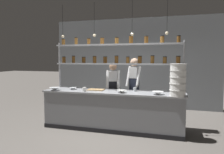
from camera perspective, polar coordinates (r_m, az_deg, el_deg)
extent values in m
plane|color=#5B5651|center=(5.44, 0.20, -13.36)|extent=(40.00, 40.00, 0.00)
cube|color=gray|center=(7.71, 5.70, 3.66)|extent=(5.77, 0.12, 3.08)
cube|color=gray|center=(5.31, 0.20, -8.85)|extent=(3.31, 0.72, 0.88)
cube|color=#999BA0|center=(5.22, 0.20, -3.94)|extent=(3.37, 0.76, 0.04)
cube|color=black|center=(5.09, -0.99, -14.06)|extent=(3.31, 0.03, 0.10)
cylinder|color=#999BA0|center=(6.14, -13.45, -1.25)|extent=(0.04, 0.04, 2.12)
cylinder|color=#999BA0|center=(5.32, 18.09, -2.28)|extent=(0.04, 0.04, 2.12)
cube|color=#999BA0|center=(5.48, 1.18, 3.45)|extent=(3.21, 0.28, 0.04)
cylinder|color=#513314|center=(6.04, -12.46, 4.36)|extent=(0.09, 0.09, 0.15)
cylinder|color=black|center=(6.04, -12.48, 5.17)|extent=(0.09, 0.09, 0.02)
cylinder|color=brown|center=(5.91, -10.02, 4.49)|extent=(0.08, 0.08, 0.17)
cylinder|color=black|center=(5.91, -10.03, 5.42)|extent=(0.08, 0.08, 0.02)
cylinder|color=#513314|center=(5.78, -7.39, 4.37)|extent=(0.09, 0.09, 0.14)
cylinder|color=black|center=(5.78, -7.40, 5.18)|extent=(0.10, 0.10, 0.02)
cylinder|color=brown|center=(5.66, -4.56, 4.50)|extent=(0.09, 0.09, 0.16)
cylinder|color=black|center=(5.66, -4.56, 5.43)|extent=(0.10, 0.10, 0.02)
cylinder|color=#513314|center=(5.57, -1.79, 4.43)|extent=(0.10, 0.10, 0.15)
cylinder|color=black|center=(5.57, -1.79, 5.31)|extent=(0.10, 0.10, 0.02)
cylinder|color=brown|center=(5.48, 1.15, 4.53)|extent=(0.10, 0.10, 0.17)
cylinder|color=black|center=(5.48, 1.15, 5.53)|extent=(0.10, 0.10, 0.02)
cylinder|color=brown|center=(5.41, 4.14, 4.38)|extent=(0.08, 0.08, 0.15)
cylinder|color=black|center=(5.41, 4.15, 5.25)|extent=(0.08, 0.08, 0.02)
cylinder|color=brown|center=(5.35, 7.27, 4.44)|extent=(0.10, 0.10, 0.16)
cylinder|color=black|center=(5.35, 7.28, 5.41)|extent=(0.10, 0.10, 0.02)
cylinder|color=brown|center=(5.31, 10.51, 4.44)|extent=(0.09, 0.09, 0.17)
cylinder|color=black|center=(5.31, 10.52, 5.47)|extent=(0.09, 0.09, 0.02)
cylinder|color=brown|center=(5.29, 13.62, 4.25)|extent=(0.09, 0.09, 0.15)
cylinder|color=black|center=(5.29, 13.64, 5.14)|extent=(0.09, 0.09, 0.02)
cylinder|color=brown|center=(5.28, 16.90, 4.24)|extent=(0.10, 0.10, 0.16)
cylinder|color=black|center=(5.28, 16.92, 5.20)|extent=(0.10, 0.10, 0.02)
cube|color=#999BA0|center=(5.49, 1.19, 8.44)|extent=(3.21, 0.28, 0.04)
cylinder|color=brown|center=(6.06, -12.58, 8.85)|extent=(0.09, 0.09, 0.15)
cylinder|color=black|center=(6.06, -12.59, 9.63)|extent=(0.09, 0.09, 0.02)
cylinder|color=brown|center=(5.89, -9.35, 9.17)|extent=(0.08, 0.08, 0.18)
cylinder|color=black|center=(5.89, -9.36, 10.12)|extent=(0.08, 0.08, 0.02)
cylinder|color=brown|center=(5.74, -6.08, 9.17)|extent=(0.08, 0.08, 0.14)
cylinder|color=black|center=(5.74, -6.09, 9.99)|extent=(0.09, 0.09, 0.02)
cylinder|color=brown|center=(5.61, -2.57, 9.34)|extent=(0.10, 0.10, 0.15)
cylinder|color=black|center=(5.62, -2.57, 10.22)|extent=(0.10, 0.10, 0.02)
cylinder|color=brown|center=(5.49, 1.25, 9.40)|extent=(0.09, 0.09, 0.15)
cylinder|color=black|center=(5.50, 1.25, 10.27)|extent=(0.10, 0.10, 0.02)
cylinder|color=brown|center=(5.41, 5.00, 9.61)|extent=(0.10, 0.10, 0.18)
cylinder|color=black|center=(5.42, 5.01, 10.65)|extent=(0.10, 0.10, 0.02)
cylinder|color=brown|center=(5.35, 8.96, 9.52)|extent=(0.10, 0.10, 0.16)
cylinder|color=black|center=(5.36, 8.97, 10.48)|extent=(0.10, 0.10, 0.02)
cylinder|color=brown|center=(5.31, 12.98, 9.46)|extent=(0.10, 0.10, 0.15)
cylinder|color=black|center=(5.32, 13.00, 10.38)|extent=(0.10, 0.10, 0.02)
cylinder|color=brown|center=(5.30, 17.02, 9.36)|extent=(0.08, 0.08, 0.15)
cylinder|color=black|center=(5.31, 17.04, 10.27)|extent=(0.09, 0.09, 0.02)
cylinder|color=black|center=(5.96, -0.52, -7.91)|extent=(0.11, 0.11, 0.76)
cylinder|color=black|center=(5.96, 1.03, -7.92)|extent=(0.11, 0.11, 0.76)
cube|color=black|center=(5.86, 0.26, -2.70)|extent=(0.26, 0.22, 0.33)
cube|color=white|center=(5.83, 0.26, 0.22)|extent=(0.26, 0.23, 0.27)
sphere|color=#A37A5B|center=(5.82, 0.26, 2.73)|extent=(0.20, 0.20, 0.20)
cylinder|color=white|center=(5.78, -1.19, -0.71)|extent=(0.13, 0.25, 0.50)
cylinder|color=white|center=(5.78, 1.68, -0.72)|extent=(0.13, 0.25, 0.50)
cylinder|color=black|center=(5.97, 5.09, -7.61)|extent=(0.11, 0.11, 0.82)
cylinder|color=black|center=(5.91, 6.50, -7.76)|extent=(0.11, 0.11, 0.82)
cube|color=#232838|center=(5.84, 5.84, -2.03)|extent=(0.26, 0.22, 0.36)
cube|color=white|center=(5.81, 5.87, 1.14)|extent=(0.26, 0.23, 0.29)
sphere|color=tan|center=(5.80, 5.89, 3.85)|extent=(0.22, 0.22, 0.22)
cylinder|color=white|center=(5.83, 4.32, 0.18)|extent=(0.13, 0.26, 0.54)
cylinder|color=white|center=(5.70, 6.93, 0.06)|extent=(0.13, 0.26, 0.54)
cylinder|color=white|center=(4.73, 16.75, -4.09)|extent=(0.32, 0.32, 0.12)
cylinder|color=silver|center=(4.72, 16.77, -3.28)|extent=(0.34, 0.34, 0.01)
cylinder|color=white|center=(4.71, 16.79, -2.47)|extent=(0.32, 0.32, 0.12)
cylinder|color=silver|center=(4.70, 16.81, -1.65)|extent=(0.34, 0.34, 0.01)
cylinder|color=white|center=(4.70, 16.83, -0.84)|extent=(0.32, 0.32, 0.12)
cylinder|color=silver|center=(4.69, 16.85, -0.02)|extent=(0.34, 0.34, 0.01)
cylinder|color=white|center=(4.68, 16.87, 0.80)|extent=(0.32, 0.32, 0.12)
cylinder|color=silver|center=(4.68, 16.89, 1.63)|extent=(0.34, 0.34, 0.01)
cylinder|color=white|center=(4.68, 16.91, 2.45)|extent=(0.32, 0.32, 0.12)
cylinder|color=silver|center=(4.68, 16.93, 3.28)|extent=(0.34, 0.34, 0.01)
cube|color=#A88456|center=(5.40, -4.23, -3.32)|extent=(0.40, 0.26, 0.02)
cylinder|color=white|center=(4.83, 11.84, -4.45)|extent=(0.11, 0.11, 0.01)
cone|color=white|center=(4.83, 11.85, -4.12)|extent=(0.25, 0.25, 0.07)
cylinder|color=silver|center=(5.55, -14.73, -3.31)|extent=(0.12, 0.12, 0.01)
cone|color=silver|center=(5.55, -14.74, -3.00)|extent=(0.26, 0.26, 0.07)
cylinder|color=silver|center=(5.59, -10.17, -3.17)|extent=(0.08, 0.08, 0.01)
cone|color=silver|center=(5.59, -10.17, -2.97)|extent=(0.18, 0.18, 0.05)
cylinder|color=silver|center=(4.98, 2.53, -4.08)|extent=(0.10, 0.10, 0.01)
cone|color=silver|center=(4.98, 2.53, -3.79)|extent=(0.23, 0.23, 0.06)
cylinder|color=silver|center=(5.20, -7.24, -3.23)|extent=(0.09, 0.09, 0.10)
cylinder|color=#B2B7BC|center=(5.19, 6.00, -3.24)|extent=(0.08, 0.08, 0.10)
cylinder|color=black|center=(5.75, -12.79, 14.16)|extent=(0.01, 0.01, 0.78)
sphere|color=#F9E5B2|center=(5.70, -12.71, 10.30)|extent=(0.07, 0.07, 0.07)
cylinder|color=black|center=(5.39, -4.66, 14.89)|extent=(0.01, 0.01, 0.78)
sphere|color=#F9E5B2|center=(5.34, -4.63, 10.77)|extent=(0.07, 0.07, 0.07)
cylinder|color=black|center=(5.14, 5.30, 15.39)|extent=(0.01, 0.01, 0.78)
sphere|color=#F9E5B2|center=(5.08, 5.26, 11.06)|extent=(0.07, 0.07, 0.07)
cylinder|color=black|center=(5.05, 14.25, 15.45)|extent=(0.01, 0.01, 0.78)
sphere|color=#F9E5B2|center=(4.99, 14.15, 11.05)|extent=(0.07, 0.07, 0.07)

